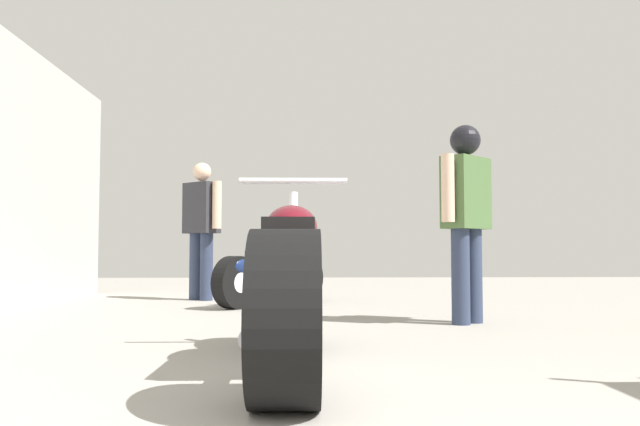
{
  "coord_description": "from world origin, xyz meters",
  "views": [
    {
      "loc": [
        -0.21,
        -0.67,
        0.59
      ],
      "look_at": [
        -0.05,
        4.07,
        0.87
      ],
      "focal_mm": 36.43,
      "sensor_mm": 36.0,
      "label": 1
    }
  ],
  "objects_px": {
    "motorcycle_maroon_cruiser": "(290,286)",
    "motorcycle_black_naked": "(270,273)",
    "mechanic_in_blue": "(201,222)",
    "mechanic_with_helmet": "(466,204)"
  },
  "relations": [
    {
      "from": "motorcycle_maroon_cruiser",
      "to": "motorcycle_black_naked",
      "type": "height_order",
      "value": "motorcycle_maroon_cruiser"
    },
    {
      "from": "motorcycle_black_naked",
      "to": "mechanic_in_blue",
      "type": "height_order",
      "value": "mechanic_in_blue"
    },
    {
      "from": "motorcycle_maroon_cruiser",
      "to": "mechanic_with_helmet",
      "type": "distance_m",
      "value": 2.56
    },
    {
      "from": "motorcycle_maroon_cruiser",
      "to": "mechanic_in_blue",
      "type": "xyz_separation_m",
      "value": [
        -1.12,
        4.65,
        0.51
      ]
    },
    {
      "from": "motorcycle_maroon_cruiser",
      "to": "motorcycle_black_naked",
      "type": "distance_m",
      "value": 3.91
    },
    {
      "from": "mechanic_in_blue",
      "to": "mechanic_with_helmet",
      "type": "bearing_deg",
      "value": -45.56
    },
    {
      "from": "motorcycle_maroon_cruiser",
      "to": "mechanic_with_helmet",
      "type": "height_order",
      "value": "mechanic_with_helmet"
    },
    {
      "from": "mechanic_in_blue",
      "to": "mechanic_with_helmet",
      "type": "relative_size",
      "value": 1.02
    },
    {
      "from": "motorcycle_maroon_cruiser",
      "to": "mechanic_with_helmet",
      "type": "relative_size",
      "value": 1.36
    },
    {
      "from": "mechanic_in_blue",
      "to": "motorcycle_black_naked",
      "type": "bearing_deg",
      "value": -40.98
    }
  ]
}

